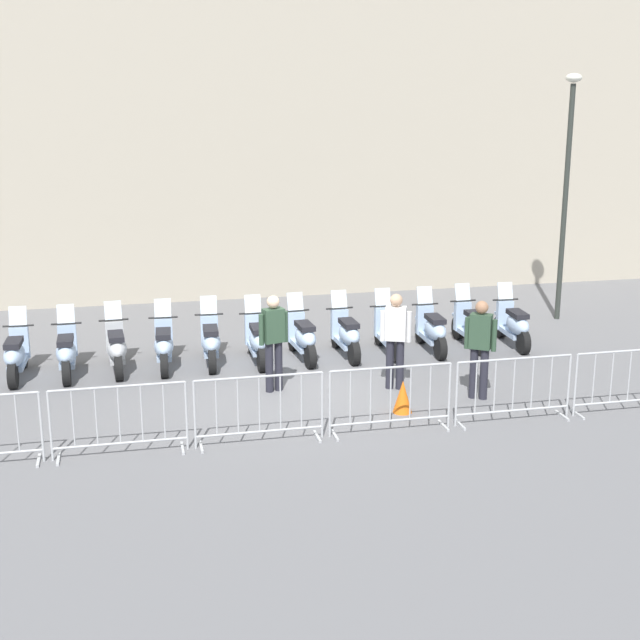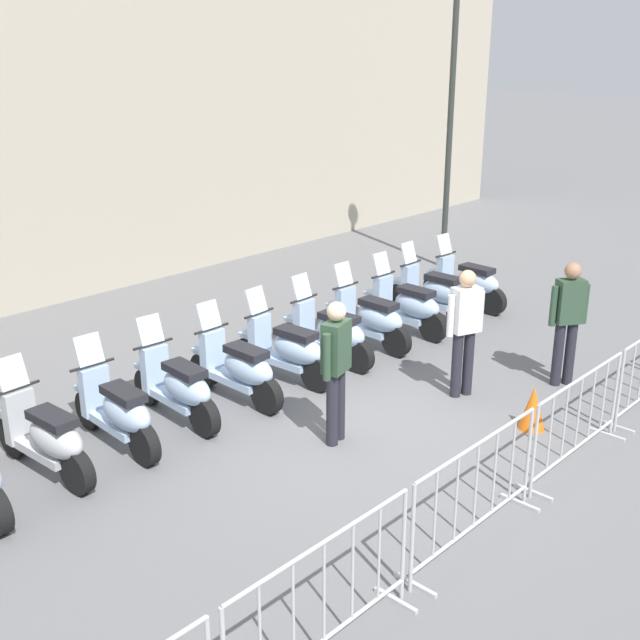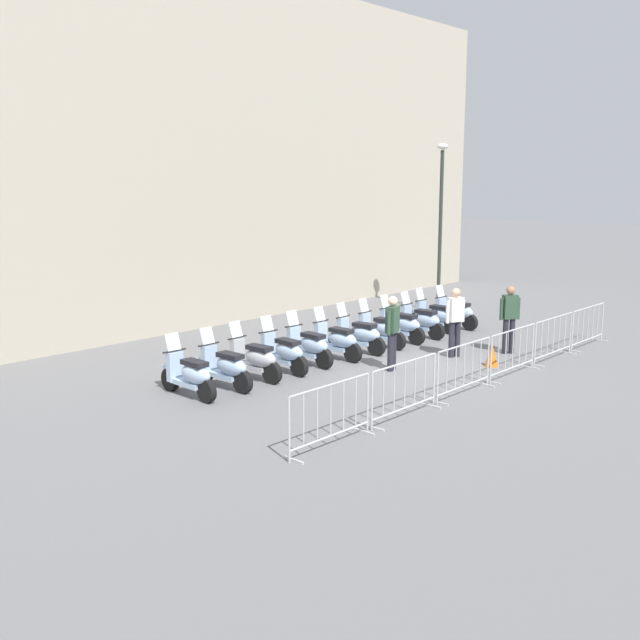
{
  "view_description": "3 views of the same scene",
  "coord_description": "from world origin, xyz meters",
  "px_view_note": "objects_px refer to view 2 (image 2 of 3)",
  "views": [
    {
      "loc": [
        -1.09,
        -14.68,
        5.15
      ],
      "look_at": [
        0.52,
        1.24,
        0.95
      ],
      "focal_mm": 49.23,
      "sensor_mm": 36.0,
      "label": 1
    },
    {
      "loc": [
        -5.91,
        -6.27,
        4.44
      ],
      "look_at": [
        0.44,
        1.33,
        0.97
      ],
      "focal_mm": 44.38,
      "sensor_mm": 36.0,
      "label": 2
    },
    {
      "loc": [
        -12.48,
        -11.47,
        4.28
      ],
      "look_at": [
        -1.49,
        1.3,
        1.13
      ],
      "focal_mm": 41.44,
      "sensor_mm": 36.0,
      "label": 3
    }
  ],
  "objects_px": {
    "motorcycle_3": "(118,412)",
    "motorcycle_5": "(238,369)",
    "motorcycle_10": "(434,293)",
    "barrier_segment_3": "(578,421)",
    "motorcycle_7": "(330,334)",
    "officer_mid_plaza": "(465,326)",
    "motorcycle_11": "(468,283)",
    "motorcycle_6": "(287,350)",
    "traffic_cone": "(533,408)",
    "motorcycle_2": "(46,438)",
    "motorcycle_8": "(370,319)",
    "motorcycle_4": "(178,387)",
    "motorcycle_9": "(407,306)",
    "barrier_segment_1": "(324,602)",
    "street_lamp": "(451,102)",
    "barrier_segment_2": "(475,494)",
    "officer_by_barriers": "(336,364)",
    "officer_near_row_end": "(568,317)"
  },
  "relations": [
    {
      "from": "barrier_segment_2",
      "to": "street_lamp",
      "type": "height_order",
      "value": "street_lamp"
    },
    {
      "from": "motorcycle_10",
      "to": "motorcycle_11",
      "type": "distance_m",
      "value": 0.89
    },
    {
      "from": "motorcycle_5",
      "to": "motorcycle_10",
      "type": "xyz_separation_m",
      "value": [
        4.42,
        0.61,
        0.0
      ]
    },
    {
      "from": "motorcycle_2",
      "to": "motorcycle_11",
      "type": "xyz_separation_m",
      "value": [
        7.97,
        0.89,
        0.0
      ]
    },
    {
      "from": "officer_by_barriers",
      "to": "barrier_segment_3",
      "type": "bearing_deg",
      "value": -51.15
    },
    {
      "from": "motorcycle_5",
      "to": "motorcycle_6",
      "type": "xyz_separation_m",
      "value": [
        0.89,
        0.12,
        0.0
      ]
    },
    {
      "from": "motorcycle_6",
      "to": "street_lamp",
      "type": "height_order",
      "value": "street_lamp"
    },
    {
      "from": "motorcycle_10",
      "to": "barrier_segment_3",
      "type": "height_order",
      "value": "motorcycle_10"
    },
    {
      "from": "street_lamp",
      "to": "barrier_segment_2",
      "type": "bearing_deg",
      "value": -136.63
    },
    {
      "from": "barrier_segment_2",
      "to": "motorcycle_7",
      "type": "bearing_deg",
      "value": 66.22
    },
    {
      "from": "motorcycle_7",
      "to": "motorcycle_10",
      "type": "distance_m",
      "value": 2.67
    },
    {
      "from": "motorcycle_6",
      "to": "motorcycle_10",
      "type": "height_order",
      "value": "same"
    },
    {
      "from": "motorcycle_9",
      "to": "barrier_segment_2",
      "type": "distance_m",
      "value": 5.72
    },
    {
      "from": "motorcycle_2",
      "to": "motorcycle_8",
      "type": "distance_m",
      "value": 5.34
    },
    {
      "from": "motorcycle_10",
      "to": "barrier_segment_1",
      "type": "height_order",
      "value": "motorcycle_10"
    },
    {
      "from": "street_lamp",
      "to": "officer_mid_plaza",
      "type": "xyz_separation_m",
      "value": [
        -4.67,
        -4.49,
        -2.37
      ]
    },
    {
      "from": "motorcycle_6",
      "to": "barrier_segment_1",
      "type": "height_order",
      "value": "motorcycle_6"
    },
    {
      "from": "motorcycle_5",
      "to": "traffic_cone",
      "type": "bearing_deg",
      "value": -52.12
    },
    {
      "from": "motorcycle_2",
      "to": "motorcycle_7",
      "type": "height_order",
      "value": "same"
    },
    {
      "from": "motorcycle_9",
      "to": "motorcycle_10",
      "type": "xyz_separation_m",
      "value": [
        0.87,
        0.21,
        0.0
      ]
    },
    {
      "from": "motorcycle_5",
      "to": "barrier_segment_2",
      "type": "bearing_deg",
      "value": -91.4
    },
    {
      "from": "motorcycle_2",
      "to": "officer_mid_plaza",
      "type": "height_order",
      "value": "officer_mid_plaza"
    },
    {
      "from": "motorcycle_9",
      "to": "officer_near_row_end",
      "type": "bearing_deg",
      "value": -86.42
    },
    {
      "from": "motorcycle_8",
      "to": "motorcycle_10",
      "type": "distance_m",
      "value": 1.79
    },
    {
      "from": "barrier_segment_2",
      "to": "officer_near_row_end",
      "type": "bearing_deg",
      "value": 22.86
    },
    {
      "from": "motorcycle_6",
      "to": "barrier_segment_2",
      "type": "bearing_deg",
      "value": -103.45
    },
    {
      "from": "motorcycle_5",
      "to": "motorcycle_7",
      "type": "bearing_deg",
      "value": 7.47
    },
    {
      "from": "motorcycle_8",
      "to": "motorcycle_9",
      "type": "xyz_separation_m",
      "value": [
        0.89,
        0.07,
        0.0
      ]
    },
    {
      "from": "barrier_segment_1",
      "to": "barrier_segment_3",
      "type": "distance_m",
      "value": 4.09
    },
    {
      "from": "motorcycle_4",
      "to": "motorcycle_9",
      "type": "relative_size",
      "value": 1.0
    },
    {
      "from": "motorcycle_4",
      "to": "street_lamp",
      "type": "xyz_separation_m",
      "value": [
        7.95,
        2.76,
        2.9
      ]
    },
    {
      "from": "motorcycle_5",
      "to": "motorcycle_8",
      "type": "xyz_separation_m",
      "value": [
        2.65,
        0.33,
        0.0
      ]
    },
    {
      "from": "motorcycle_7",
      "to": "officer_mid_plaza",
      "type": "height_order",
      "value": "officer_mid_plaza"
    },
    {
      "from": "barrier_segment_2",
      "to": "barrier_segment_3",
      "type": "distance_m",
      "value": 2.04
    },
    {
      "from": "motorcycle_3",
      "to": "motorcycle_5",
      "type": "xyz_separation_m",
      "value": [
        1.78,
        0.17,
        0.0
      ]
    },
    {
      "from": "motorcycle_9",
      "to": "traffic_cone",
      "type": "relative_size",
      "value": 3.14
    },
    {
      "from": "motorcycle_7",
      "to": "barrier_segment_1",
      "type": "bearing_deg",
      "value": -131.0
    },
    {
      "from": "motorcycle_3",
      "to": "street_lamp",
      "type": "relative_size",
      "value": 0.31
    },
    {
      "from": "motorcycle_9",
      "to": "street_lamp",
      "type": "relative_size",
      "value": 0.31
    },
    {
      "from": "officer_near_row_end",
      "to": "motorcycle_3",
      "type": "bearing_deg",
      "value": 157.9
    },
    {
      "from": "motorcycle_7",
      "to": "officer_mid_plaza",
      "type": "bearing_deg",
      "value": -72.94
    },
    {
      "from": "motorcycle_5",
      "to": "officer_by_barriers",
      "type": "relative_size",
      "value": 1.0
    },
    {
      "from": "motorcycle_10",
      "to": "barrier_segment_3",
      "type": "xyz_separation_m",
      "value": [
        -2.48,
        -4.38,
        0.07
      ]
    },
    {
      "from": "motorcycle_10",
      "to": "motorcycle_5",
      "type": "bearing_deg",
      "value": -172.1
    },
    {
      "from": "motorcycle_4",
      "to": "motorcycle_9",
      "type": "height_order",
      "value": "same"
    },
    {
      "from": "officer_mid_plaza",
      "to": "barrier_segment_3",
      "type": "bearing_deg",
      "value": -102.47
    },
    {
      "from": "barrier_segment_1",
      "to": "officer_mid_plaza",
      "type": "bearing_deg",
      "value": 29.07
    },
    {
      "from": "motorcycle_10",
      "to": "officer_by_barriers",
      "type": "bearing_deg",
      "value": -151.46
    },
    {
      "from": "motorcycle_5",
      "to": "motorcycle_9",
      "type": "height_order",
      "value": "same"
    },
    {
      "from": "motorcycle_11",
      "to": "motorcycle_3",
      "type": "bearing_deg",
      "value": -173.62
    }
  ]
}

